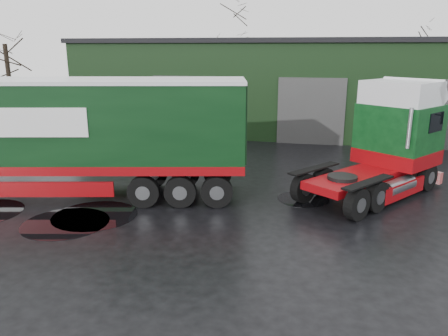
# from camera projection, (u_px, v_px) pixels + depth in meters

# --- Properties ---
(ground) EXTENTS (100.00, 100.00, 0.00)m
(ground) POSITION_uv_depth(u_px,v_px,m) (235.00, 231.00, 14.09)
(ground) COLOR black
(warehouse) EXTENTS (32.40, 12.40, 6.30)m
(warehouse) POSITION_uv_depth(u_px,v_px,m) (314.00, 84.00, 31.68)
(warehouse) COLOR black
(warehouse) RESTS_ON ground
(hero_tractor) EXTENTS (6.84, 7.59, 4.49)m
(hero_tractor) POSITION_uv_depth(u_px,v_px,m) (371.00, 141.00, 16.81)
(hero_tractor) COLOR #0D3D17
(hero_tractor) RESTS_ON ground
(trailer_left) EXTENTS (15.21, 6.17, 4.63)m
(trailer_left) POSITION_uv_depth(u_px,v_px,m) (53.00, 139.00, 16.78)
(trailer_left) COLOR silver
(trailer_left) RESTS_ON ground
(tree_left) EXTENTS (4.40, 4.40, 8.50)m
(tree_left) POSITION_uv_depth(u_px,v_px,m) (8.00, 71.00, 27.73)
(tree_left) COLOR black
(tree_left) RESTS_ON ground
(tree_back_a) EXTENTS (4.40, 4.40, 9.50)m
(tree_back_a) POSITION_uv_depth(u_px,v_px,m) (232.00, 58.00, 42.31)
(tree_back_a) COLOR black
(tree_back_a) RESTS_ON ground
(tree_back_b) EXTENTS (4.40, 4.40, 7.50)m
(tree_back_b) POSITION_uv_depth(u_px,v_px,m) (406.00, 70.00, 39.32)
(tree_back_b) COLOR black
(tree_back_b) RESTS_ON ground
(puddle_0) EXTENTS (2.90, 2.90, 0.01)m
(puddle_0) POSITION_uv_depth(u_px,v_px,m) (66.00, 223.00, 14.69)
(puddle_0) COLOR black
(puddle_0) RESTS_ON ground
(puddle_1) EXTENTS (2.00, 2.00, 0.01)m
(puddle_1) POSITION_uv_depth(u_px,v_px,m) (303.00, 199.00, 17.04)
(puddle_1) COLOR black
(puddle_1) RESTS_ON ground
(puddle_4) EXTENTS (2.97, 2.97, 0.01)m
(puddle_4) POSITION_uv_depth(u_px,v_px,m) (95.00, 215.00, 15.37)
(puddle_4) COLOR black
(puddle_4) RESTS_ON ground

